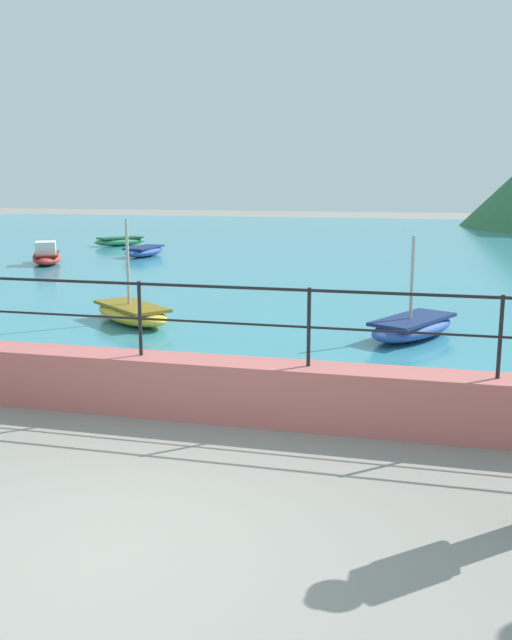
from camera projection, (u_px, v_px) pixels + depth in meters
name	position (u px, v px, depth m)	size (l,w,h in m)	color
ground_plane	(99.00, 554.00, 5.26)	(120.00, 120.00, 0.00)	gray
promenade_wall	(222.00, 389.00, 8.23)	(20.00, 0.56, 0.70)	#BC605B
railing	(222.00, 308.00, 8.04)	(18.44, 0.04, 0.90)	black
lake_water	(377.00, 246.00, 29.82)	(64.00, 44.32, 0.06)	teal
boat_1	(413.00, 326.00, 12.21)	(1.84, 2.46, 1.79)	#2D4C9E
boat_2	(47.00, 256.00, 23.06)	(1.88, 2.45, 0.76)	red
boat_4	(120.00, 241.00, 29.63)	(2.16, 2.34, 0.36)	#338C59
boat_5	(132.00, 313.00, 13.49)	(2.35, 2.15, 2.00)	gold
boat_6	(144.00, 251.00, 25.42)	(1.11, 2.37, 0.36)	#2D4C9E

